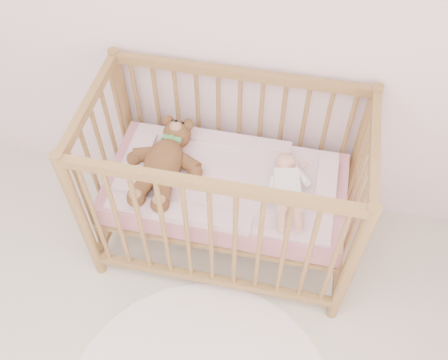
% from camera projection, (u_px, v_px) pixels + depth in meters
% --- Properties ---
extents(crib, '(1.36, 0.76, 1.00)m').
position_uv_depth(crib, '(226.00, 187.00, 2.58)').
color(crib, olive).
rests_on(crib, floor).
extents(mattress, '(1.22, 0.62, 0.13)m').
position_uv_depth(mattress, '(226.00, 189.00, 2.59)').
color(mattress, '#C57A86').
rests_on(mattress, crib).
extents(blanket, '(1.10, 0.58, 0.06)m').
position_uv_depth(blanket, '(226.00, 180.00, 2.53)').
color(blanket, pink).
rests_on(blanket, mattress).
extents(baby, '(0.31, 0.51, 0.11)m').
position_uv_depth(baby, '(287.00, 184.00, 2.42)').
color(baby, white).
rests_on(baby, blanket).
extents(teddy_bear, '(0.45, 0.62, 0.16)m').
position_uv_depth(teddy_bear, '(164.00, 162.00, 2.49)').
color(teddy_bear, brown).
rests_on(teddy_bear, blanket).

